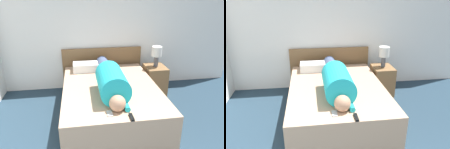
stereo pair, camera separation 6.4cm
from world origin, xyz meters
TOP-DOWN VIEW (x-y plane):
  - wall_back at (0.00, 3.97)m, footprint 5.22×0.06m
  - bed at (-0.12, 2.82)m, footprint 1.43×1.98m
  - headboard at (-0.12, 3.90)m, footprint 1.55×0.04m
  - nightstand at (0.83, 3.45)m, footprint 0.37×0.46m
  - table_lamp at (0.83, 3.45)m, footprint 0.19×0.19m
  - person_lying at (-0.15, 2.67)m, footprint 0.40×1.75m
  - pillow_near_headboard at (-0.41, 3.56)m, footprint 0.55×0.29m
  - tv_remote at (-0.01, 1.90)m, footprint 0.04×0.15m
  - cell_phone at (-0.25, 2.02)m, footprint 0.06×0.13m

SIDE VIEW (x-z plane):
  - bed at x=-0.12m, z-range 0.00..0.49m
  - nightstand at x=0.83m, z-range 0.00..0.54m
  - headboard at x=-0.12m, z-range 0.00..0.81m
  - cell_phone at x=-0.25m, z-range 0.49..0.50m
  - tv_remote at x=-0.01m, z-range 0.49..0.51m
  - pillow_near_headboard at x=-0.41m, z-range 0.49..0.64m
  - person_lying at x=-0.15m, z-range 0.46..0.86m
  - table_lamp at x=0.83m, z-range 0.60..0.98m
  - wall_back at x=0.00m, z-range 0.00..2.60m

